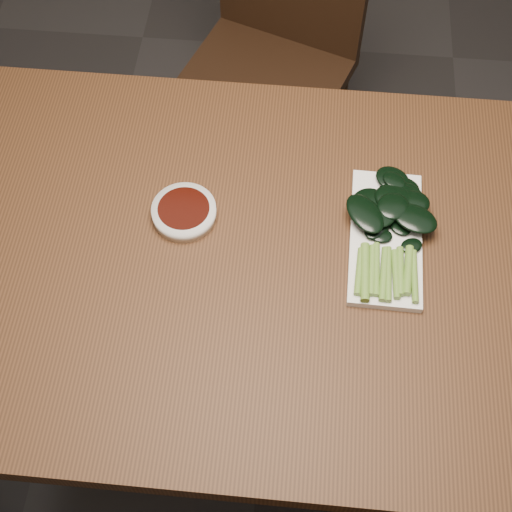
% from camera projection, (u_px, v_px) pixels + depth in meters
% --- Properties ---
extents(ground, '(6.00, 6.00, 0.00)m').
position_uv_depth(ground, '(264.00, 405.00, 1.86)').
color(ground, '#2A2828').
rests_on(ground, ground).
extents(table, '(1.40, 0.80, 0.75)m').
position_uv_depth(table, '(267.00, 277.00, 1.27)').
color(table, '#442713').
rests_on(table, ground).
extents(chair_far, '(0.51, 0.51, 0.89)m').
position_uv_depth(chair_far, '(272.00, 51.00, 1.84)').
color(chair_far, black).
rests_on(chair_far, ground).
extents(sauce_bowl, '(0.11, 0.11, 0.03)m').
position_uv_depth(sauce_bowl, '(184.00, 212.00, 1.24)').
color(sauce_bowl, white).
rests_on(sauce_bowl, table).
extents(serving_plate, '(0.13, 0.27, 0.01)m').
position_uv_depth(serving_plate, '(386.00, 238.00, 1.23)').
color(serving_plate, white).
rests_on(serving_plate, table).
extents(gai_lan, '(0.18, 0.29, 0.03)m').
position_uv_depth(gai_lan, '(390.00, 218.00, 1.22)').
color(gai_lan, olive).
rests_on(gai_lan, serving_plate).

